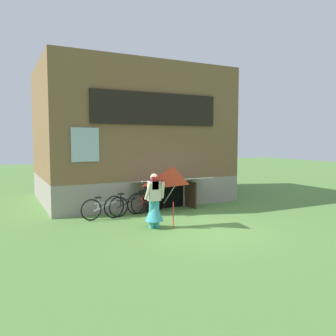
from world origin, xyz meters
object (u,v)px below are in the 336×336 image
(bicycle_black, at_px, (127,205))
(bicycle_red, at_px, (148,202))
(kite, at_px, (173,184))
(bicycle_silver, at_px, (105,208))
(person, at_px, (154,205))

(bicycle_black, bearing_deg, bicycle_red, 4.65)
(kite, xyz_separation_m, bicycle_black, (-0.43, 2.40, -0.93))
(kite, xyz_separation_m, bicycle_silver, (-1.20, 2.33, -0.95))
(bicycle_red, bearing_deg, person, -121.36)
(person, height_order, bicycle_silver, person)
(kite, height_order, bicycle_black, kite)
(kite, distance_m, bicycle_red, 2.82)
(bicycle_silver, bearing_deg, kite, -67.45)
(kite, relative_size, bicycle_red, 1.00)
(kite, bearing_deg, person, 115.88)
(person, relative_size, bicycle_silver, 0.98)
(bicycle_red, distance_m, bicycle_silver, 1.62)
(person, height_order, kite, kite)
(person, xyz_separation_m, bicycle_red, (0.68, 2.04, -0.28))
(bicycle_black, bearing_deg, person, -96.18)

